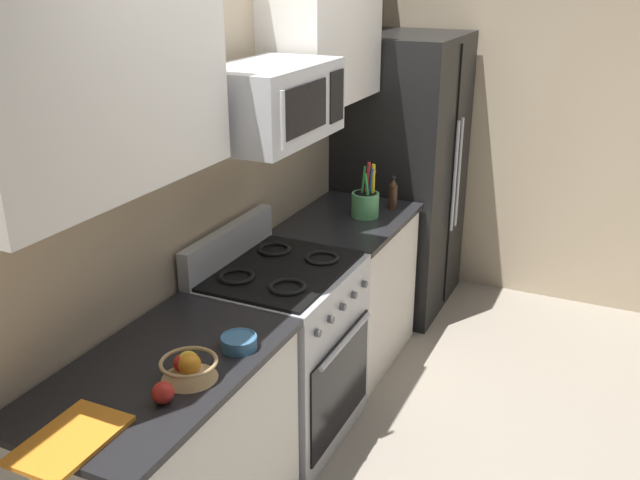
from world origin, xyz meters
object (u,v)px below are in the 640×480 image
(refrigerator, at_px, (402,175))
(utensil_crock, at_px, (366,203))
(microwave, at_px, (271,102))
(prep_bowl, at_px, (239,342))
(apple_loose, at_px, (163,393))
(cutting_board, at_px, (70,440))
(fruit_basket, at_px, (189,367))
(bottle_soy, at_px, (393,194))
(range_oven, at_px, (282,351))

(refrigerator, xyz_separation_m, utensil_crock, (-0.83, -0.06, 0.06))
(microwave, bearing_deg, prep_bowl, -162.32)
(utensil_crock, bearing_deg, apple_loose, -177.92)
(cutting_board, height_order, prep_bowl, prep_bowl)
(apple_loose, bearing_deg, fruit_basket, 3.10)
(utensil_crock, bearing_deg, bottle_soy, -26.20)
(bottle_soy, bearing_deg, refrigerator, 14.01)
(prep_bowl, bearing_deg, bottle_soy, 0.63)
(microwave, bearing_deg, range_oven, -89.93)
(cutting_board, bearing_deg, utensil_crock, -1.50)
(utensil_crock, bearing_deg, prep_bowl, -175.82)
(apple_loose, bearing_deg, refrigerator, 2.70)
(utensil_crock, relative_size, fruit_basket, 1.54)
(apple_loose, xyz_separation_m, prep_bowl, (0.41, -0.04, -0.01))
(apple_loose, relative_size, prep_bowl, 0.55)
(fruit_basket, bearing_deg, microwave, 10.14)
(prep_bowl, bearing_deg, range_oven, 15.62)
(refrigerator, bearing_deg, prep_bowl, -175.81)
(refrigerator, height_order, utensil_crock, refrigerator)
(cutting_board, bearing_deg, fruit_basket, -15.43)
(refrigerator, relative_size, fruit_basket, 8.99)
(fruit_basket, xyz_separation_m, bottle_soy, (2.05, -0.03, 0.05))
(range_oven, relative_size, apple_loose, 14.22)
(refrigerator, relative_size, apple_loose, 24.29)
(cutting_board, bearing_deg, prep_bowl, -14.16)
(range_oven, height_order, microwave, microwave)
(utensil_crock, height_order, bottle_soy, utensil_crock)
(range_oven, relative_size, utensil_crock, 3.41)
(range_oven, bearing_deg, bottle_soy, -9.07)
(bottle_soy, bearing_deg, prep_bowl, -179.37)
(range_oven, height_order, prep_bowl, range_oven)
(fruit_basket, bearing_deg, cutting_board, 164.57)
(refrigerator, distance_m, cutting_board, 3.13)
(bottle_soy, bearing_deg, utensil_crock, 153.80)
(range_oven, distance_m, utensil_crock, 1.04)
(microwave, distance_m, cutting_board, 1.61)
(range_oven, relative_size, prep_bowl, 7.76)
(microwave, xyz_separation_m, prep_bowl, (-0.70, -0.22, -0.77))
(refrigerator, xyz_separation_m, apple_loose, (-2.84, -0.13, 0.02))
(fruit_basket, relative_size, apple_loose, 2.70)
(apple_loose, bearing_deg, range_oven, 7.76)
(microwave, xyz_separation_m, fruit_basket, (-0.95, -0.17, -0.76))
(apple_loose, bearing_deg, prep_bowl, -6.12)
(range_oven, distance_m, fruit_basket, 1.07)
(bottle_soy, bearing_deg, microwave, 169.55)
(prep_bowl, bearing_deg, utensil_crock, 4.18)
(fruit_basket, bearing_deg, refrigerator, 2.68)
(range_oven, xyz_separation_m, apple_loose, (-1.11, -0.15, 0.47))
(microwave, bearing_deg, apple_loose, -170.86)
(refrigerator, distance_m, prep_bowl, 2.44)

